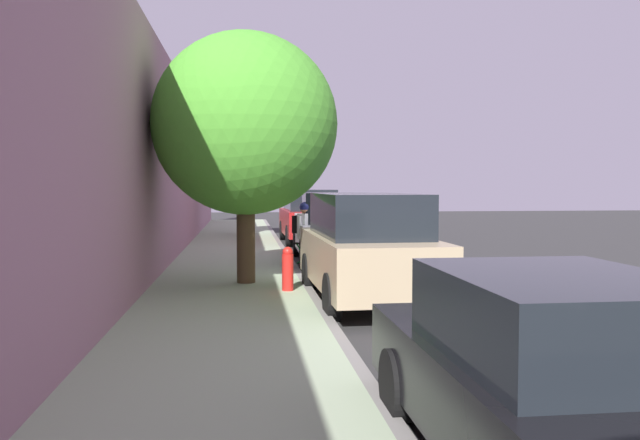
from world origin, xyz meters
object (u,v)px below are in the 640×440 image
object	(u,v)px
parked_pickup_white_second	(333,230)
street_tree_near_cyclist	(244,162)
parked_suv_red_nearest	(309,215)
bicycle_at_curb	(315,257)
cyclist_with_backpack	(304,229)
street_tree_mid_block	(245,125)
parked_suv_tan_mid	(366,247)
parked_sedan_black_far	(558,382)
fire_hydrant	(288,268)

from	to	relation	value
parked_pickup_white_second	street_tree_near_cyclist	bearing A→B (deg)	-75.04
parked_pickup_white_second	street_tree_near_cyclist	size ratio (longest dim) A/B	1.35
parked_suv_red_nearest	bicycle_at_curb	xyz separation A→B (m)	(0.71, 8.09, -0.64)
cyclist_with_backpack	street_tree_mid_block	distance (m)	3.86
parked_suv_tan_mid	street_tree_mid_block	size ratio (longest dim) A/B	0.93
parked_pickup_white_second	parked_sedan_black_far	distance (m)	13.14
parked_suv_red_nearest	parked_pickup_white_second	distance (m)	6.19
bicycle_at_curb	cyclist_with_backpack	size ratio (longest dim) A/B	0.83
parked_suv_red_nearest	street_tree_near_cyclist	bearing A→B (deg)	-49.80
parked_suv_tan_mid	fire_hydrant	xyz separation A→B (m)	(1.39, -0.70, -0.47)
parked_pickup_white_second	parked_suv_tan_mid	xyz separation A→B (m)	(0.23, 5.96, 0.13)
parked_suv_tan_mid	bicycle_at_curb	xyz separation A→B (m)	(0.50, -4.06, -0.64)
street_tree_near_cyclist	street_tree_mid_block	size ratio (longest dim) A/B	0.78
street_tree_mid_block	parked_suv_tan_mid	bearing A→B (deg)	140.24
parked_suv_red_nearest	bicycle_at_curb	size ratio (longest dim) A/B	3.30
parked_pickup_white_second	bicycle_at_curb	distance (m)	2.10
bicycle_at_curb	street_tree_mid_block	size ratio (longest dim) A/B	0.28
street_tree_near_cyclist	street_tree_mid_block	xyz separation A→B (m)	(0.00, 13.17, 0.30)
parked_sedan_black_far	street_tree_near_cyclist	world-z (taller)	street_tree_near_cyclist
bicycle_at_curb	parked_pickup_white_second	bearing A→B (deg)	-111.03
cyclist_with_backpack	fire_hydrant	size ratio (longest dim) A/B	2.06
parked_pickup_white_second	street_tree_mid_block	bearing A→B (deg)	59.83
parked_suv_red_nearest	bicycle_at_curb	distance (m)	8.14
parked_suv_red_nearest	street_tree_near_cyclist	xyz separation A→B (m)	(2.39, -2.83, 2.06)
parked_sedan_black_far	parked_pickup_white_second	bearing A→B (deg)	-91.18
cyclist_with_backpack	parked_suv_tan_mid	bearing A→B (deg)	98.99
parked_pickup_white_second	cyclist_with_backpack	bearing A→B (deg)	56.48
street_tree_mid_block	fire_hydrant	bearing A→B (deg)	125.33
parked_suv_red_nearest	street_tree_mid_block	distance (m)	10.87
parked_suv_tan_mid	parked_suv_red_nearest	bearing A→B (deg)	-91.03
cyclist_with_backpack	fire_hydrant	bearing A→B (deg)	79.97
bicycle_at_curb	fire_hydrant	world-z (taller)	fire_hydrant
parked_suv_tan_mid	street_tree_mid_block	xyz separation A→B (m)	(2.18, -1.81, 2.36)
parked_sedan_black_far	street_tree_near_cyclist	distance (m)	22.38
parked_suv_red_nearest	parked_sedan_black_far	distance (m)	19.33
parked_suv_tan_mid	street_tree_near_cyclist	distance (m)	15.28
parked_suv_red_nearest	parked_pickup_white_second	bearing A→B (deg)	90.15
cyclist_with_backpack	parked_suv_red_nearest	bearing A→B (deg)	-96.99
parked_suv_tan_mid	bicycle_at_curb	distance (m)	4.14
parked_pickup_white_second	street_tree_mid_block	xyz separation A→B (m)	(2.41, 4.15, 2.48)
bicycle_at_curb	street_tree_near_cyclist	world-z (taller)	street_tree_near_cyclist
parked_sedan_black_far	cyclist_with_backpack	distance (m)	11.73
parked_suv_red_nearest	fire_hydrant	distance (m)	11.56
parked_suv_red_nearest	street_tree_near_cyclist	distance (m)	4.24
street_tree_near_cyclist	street_tree_mid_block	distance (m)	13.17
bicycle_at_curb	parked_suv_red_nearest	bearing A→B (deg)	-95.05
fire_hydrant	parked_pickup_white_second	bearing A→B (deg)	-107.19
parked_suv_red_nearest	cyclist_with_backpack	xyz separation A→B (m)	(0.93, 7.62, 0.03)
cyclist_with_backpack	fire_hydrant	distance (m)	3.91
parked_suv_red_nearest	cyclist_with_backpack	size ratio (longest dim) A/B	2.73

